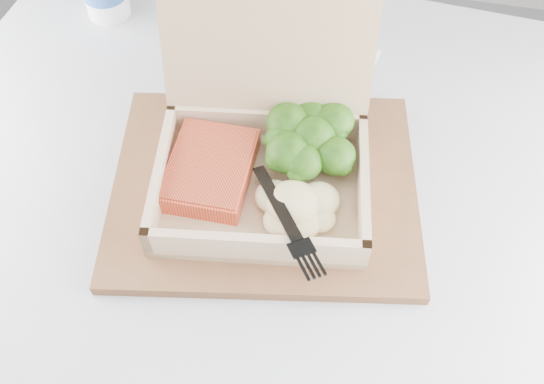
# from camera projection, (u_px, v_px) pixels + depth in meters

# --- Properties ---
(cafe_table) EXTENTS (0.92, 0.92, 0.76)m
(cafe_table) POSITION_uv_depth(u_px,v_px,m) (240.00, 276.00, 0.87)
(cafe_table) COLOR black
(cafe_table) RESTS_ON floor
(serving_tray) EXTENTS (0.40, 0.35, 0.02)m
(serving_tray) POSITION_uv_depth(u_px,v_px,m) (265.00, 187.00, 0.71)
(serving_tray) COLOR brown
(serving_tray) RESTS_ON cafe_table
(takeout_container) EXTENTS (0.27, 0.27, 0.22)m
(takeout_container) POSITION_uv_depth(u_px,v_px,m) (264.00, 138.00, 0.68)
(takeout_container) COLOR tan
(takeout_container) RESTS_ON serving_tray
(salmon_fillet) EXTENTS (0.09, 0.12, 0.03)m
(salmon_fillet) POSITION_uv_depth(u_px,v_px,m) (210.00, 170.00, 0.69)
(salmon_fillet) COLOR #E24C2C
(salmon_fillet) RESTS_ON takeout_container
(broccoli_pile) EXTENTS (0.12, 0.12, 0.04)m
(broccoli_pile) POSITION_uv_depth(u_px,v_px,m) (312.00, 143.00, 0.70)
(broccoli_pile) COLOR #387018
(broccoli_pile) RESTS_ON takeout_container
(mashed_potatoes) EXTENTS (0.10, 0.08, 0.03)m
(mashed_potatoes) POSITION_uv_depth(u_px,v_px,m) (293.00, 203.00, 0.66)
(mashed_potatoes) COLOR #C8B681
(mashed_potatoes) RESTS_ON takeout_container
(plastic_fork) EXTENTS (0.11, 0.16, 0.03)m
(plastic_fork) POSITION_uv_depth(u_px,v_px,m) (269.00, 186.00, 0.66)
(plastic_fork) COLOR black
(plastic_fork) RESTS_ON mashed_potatoes
(receipt) EXTENTS (0.10, 0.16, 0.00)m
(receipt) POSITION_uv_depth(u_px,v_px,m) (338.00, 77.00, 0.83)
(receipt) COLOR white
(receipt) RESTS_ON cafe_table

